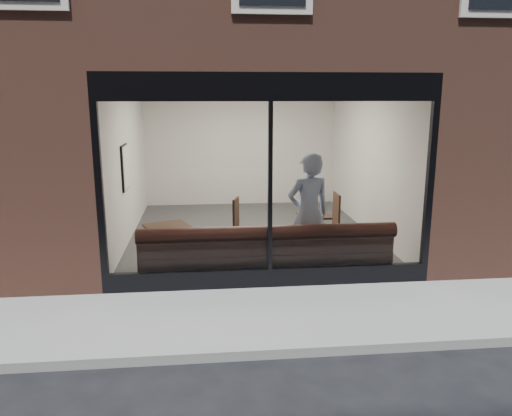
{
  "coord_description": "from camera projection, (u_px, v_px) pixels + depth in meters",
  "views": [
    {
      "loc": [
        -0.95,
        -5.11,
        2.9
      ],
      "look_at": [
        -0.17,
        2.4,
        1.17
      ],
      "focal_mm": 35.0,
      "sensor_mm": 36.0,
      "label": 1
    }
  ],
  "objects": [
    {
      "name": "cafe_floor",
      "position": [
        251.0,
        234.0,
        10.54
      ],
      "size": [
        6.0,
        6.0,
        0.0
      ],
      "primitive_type": "plane",
      "color": "#2D2D30",
      "rests_on": "ground"
    },
    {
      "name": "banquette",
      "position": [
        266.0,
        264.0,
        8.02
      ],
      "size": [
        4.0,
        0.55,
        0.45
      ],
      "primitive_type": "cube",
      "color": "#3C1C16",
      "rests_on": "cafe_floor"
    },
    {
      "name": "storefront_glass",
      "position": [
        270.0,
        188.0,
        7.31
      ],
      "size": [
        4.8,
        0.0,
        4.8
      ],
      "primitive_type": "plane",
      "rotation": [
        1.57,
        0.0,
        0.0
      ],
      "color": "white",
      "rests_on": "storefront_kick"
    },
    {
      "name": "cafe_chair_right",
      "position": [
        327.0,
        228.0,
        10.14
      ],
      "size": [
        0.46,
        0.46,
        0.04
      ],
      "primitive_type": "cube",
      "rotation": [
        0.0,
        0.0,
        3.15
      ],
      "color": "black",
      "rests_on": "cafe_floor"
    },
    {
      "name": "host_building_pier_right",
      "position": [
        379.0,
        143.0,
        13.47
      ],
      "size": [
        2.5,
        12.0,
        3.2
      ],
      "primitive_type": "cube",
      "color": "brown",
      "rests_on": "ground"
    },
    {
      "name": "cafe_table_left",
      "position": [
        168.0,
        227.0,
        8.28
      ],
      "size": [
        0.89,
        0.89,
        0.04
      ],
      "primitive_type": "cube",
      "rotation": [
        0.0,
        0.0,
        0.39
      ],
      "color": "black",
      "rests_on": "cafe_floor"
    },
    {
      "name": "person",
      "position": [
        308.0,
        214.0,
        8.11
      ],
      "size": [
        0.81,
        0.62,
        2.0
      ],
      "primitive_type": "imported",
      "rotation": [
        0.0,
        0.0,
        3.35
      ],
      "color": "#ABBDE1",
      "rests_on": "cafe_floor"
    },
    {
      "name": "cafe_wall_back",
      "position": [
        241.0,
        145.0,
        13.09
      ],
      "size": [
        5.0,
        0.0,
        5.0
      ],
      "primitive_type": "plane",
      "rotation": [
        1.57,
        0.0,
        0.0
      ],
      "color": "silver",
      "rests_on": "ground"
    },
    {
      "name": "cafe_wall_left",
      "position": [
        127.0,
        161.0,
        9.94
      ],
      "size": [
        0.0,
        6.0,
        6.0
      ],
      "primitive_type": "plane",
      "rotation": [
        1.57,
        0.0,
        1.57
      ],
      "color": "silver",
      "rests_on": "ground"
    },
    {
      "name": "storefront_header",
      "position": [
        271.0,
        87.0,
        7.01
      ],
      "size": [
        5.0,
        0.1,
        0.4
      ],
      "primitive_type": "cube",
      "color": "black",
      "rests_on": "host_building_upper"
    },
    {
      "name": "sidewalk_near",
      "position": [
        280.0,
        316.0,
        6.66
      ],
      "size": [
        40.0,
        2.0,
        0.01
      ],
      "primitive_type": "cube",
      "color": "gray",
      "rests_on": "ground"
    },
    {
      "name": "cafe_ceiling",
      "position": [
        251.0,
        79.0,
        9.83
      ],
      "size": [
        6.0,
        6.0,
        0.0
      ],
      "primitive_type": "plane",
      "rotation": [
        3.14,
        0.0,
        0.0
      ],
      "color": "white",
      "rests_on": "host_building_upper"
    },
    {
      "name": "host_building_pier_left",
      "position": [
        94.0,
        146.0,
        12.72
      ],
      "size": [
        2.5,
        12.0,
        3.2
      ],
      "primitive_type": "cube",
      "color": "brown",
      "rests_on": "ground"
    },
    {
      "name": "cafe_table_right",
      "position": [
        314.0,
        216.0,
        9.08
      ],
      "size": [
        0.57,
        0.57,
        0.04
      ],
      "primitive_type": "cube",
      "rotation": [
        0.0,
        0.0,
        0.03
      ],
      "color": "black",
      "rests_on": "cafe_floor"
    },
    {
      "name": "kerb_near",
      "position": [
        293.0,
        351.0,
        5.63
      ],
      "size": [
        40.0,
        0.1,
        0.12
      ],
      "primitive_type": "cube",
      "color": "gray",
      "rests_on": "ground"
    },
    {
      "name": "cafe_chair_left",
      "position": [
        227.0,
        233.0,
        9.78
      ],
      "size": [
        0.49,
        0.49,
        0.04
      ],
      "primitive_type": "cube",
      "rotation": [
        0.0,
        0.0,
        2.84
      ],
      "color": "black",
      "rests_on": "cafe_floor"
    },
    {
      "name": "wall_poster",
      "position": [
        126.0,
        167.0,
        9.5
      ],
      "size": [
        0.02,
        0.61,
        0.81
      ],
      "primitive_type": "cube",
      "color": "white",
      "rests_on": "cafe_wall_left"
    },
    {
      "name": "host_building_backfill",
      "position": [
        234.0,
        136.0,
        16.0
      ],
      "size": [
        5.0,
        6.0,
        3.2
      ],
      "primitive_type": "cube",
      "color": "brown",
      "rests_on": "ground"
    },
    {
      "name": "storefront_kick",
      "position": [
        270.0,
        278.0,
        7.65
      ],
      "size": [
        5.0,
        0.1,
        0.3
      ],
      "primitive_type": "cube",
      "color": "black",
      "rests_on": "ground"
    },
    {
      "name": "cafe_wall_right",
      "position": [
        370.0,
        158.0,
        10.44
      ],
      "size": [
        0.0,
        6.0,
        6.0
      ],
      "primitive_type": "plane",
      "rotation": [
        1.57,
        0.0,
        -1.57
      ],
      "color": "silver",
      "rests_on": "ground"
    },
    {
      "name": "storefront_mullion",
      "position": [
        270.0,
        188.0,
        7.34
      ],
      "size": [
        0.06,
        0.1,
        2.5
      ],
      "primitive_type": "cube",
      "color": "black",
      "rests_on": "storefront_kick"
    },
    {
      "name": "ground",
      "position": [
        293.0,
        354.0,
        5.7
      ],
      "size": [
        120.0,
        120.0,
        0.0
      ],
      "primitive_type": "plane",
      "color": "black",
      "rests_on": "ground"
    }
  ]
}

